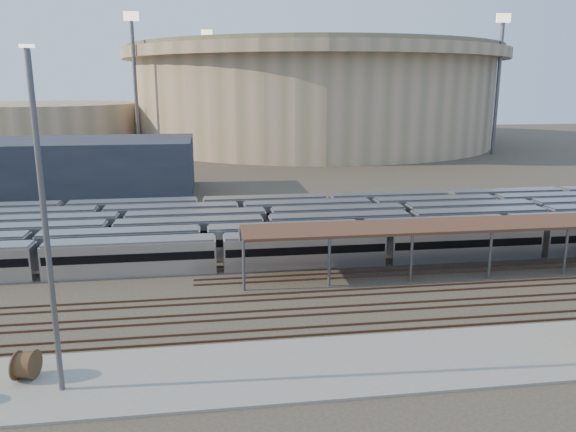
{
  "coord_description": "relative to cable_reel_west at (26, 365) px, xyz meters",
  "views": [
    {
      "loc": [
        -11.15,
        -51.07,
        20.01
      ],
      "look_at": [
        -2.07,
        12.0,
        4.85
      ],
      "focal_mm": 35.0,
      "sensor_mm": 36.0,
      "label": 1
    }
  ],
  "objects": [
    {
      "name": "stadium",
      "position": [
        48.92,
        153.92,
        15.25
      ],
      "size": [
        124.0,
        124.0,
        32.5
      ],
      "color": "tan",
      "rests_on": "ground"
    },
    {
      "name": "service_building",
      "position": [
        -11.08,
        68.92,
        3.78
      ],
      "size": [
        42.0,
        20.0,
        10.0
      ],
      "primitive_type": "cube",
      "color": "#1E232D",
      "rests_on": "ground"
    },
    {
      "name": "floodlight_2",
      "position": [
        93.92,
        113.92,
        19.43
      ],
      "size": [
        4.0,
        1.0,
        38.4
      ],
      "color": "#505055",
      "rests_on": "ground"
    },
    {
      "name": "apron",
      "position": [
        18.92,
        -1.08,
        -1.12
      ],
      "size": [
        50.0,
        9.0,
        0.2
      ],
      "primitive_type": "cube",
      "color": "gray",
      "rests_on": "ground"
    },
    {
      "name": "floodlight_0",
      "position": [
        -6.08,
        123.92,
        19.43
      ],
      "size": [
        4.0,
        1.0,
        38.4
      ],
      "color": "#505055",
      "rests_on": "ground"
    },
    {
      "name": "empty_tracks",
      "position": [
        23.92,
        8.92,
        -1.13
      ],
      "size": [
        170.0,
        9.62,
        0.18
      ],
      "color": "#4C3323",
      "rests_on": "ground"
    },
    {
      "name": "ground",
      "position": [
        23.92,
        13.92,
        -1.22
      ],
      "size": [
        420.0,
        420.0,
        0.0
      ],
      "primitive_type": "plane",
      "color": "#383026",
      "rests_on": "ground"
    },
    {
      "name": "floodlight_3",
      "position": [
        13.92,
        173.92,
        19.43
      ],
      "size": [
        4.0,
        1.0,
        38.4
      ],
      "color": "#505055",
      "rests_on": "ground"
    },
    {
      "name": "yard_light_pole",
      "position": [
        2.7,
        -1.81,
        10.05
      ],
      "size": [
        0.8,
        0.36,
        21.97
      ],
      "color": "#505055",
      "rests_on": "apron"
    },
    {
      "name": "inspection_shed",
      "position": [
        45.92,
        17.92,
        3.77
      ],
      "size": [
        60.3,
        6.0,
        5.3
      ],
      "color": "#505055",
      "rests_on": "ground"
    },
    {
      "name": "subway_trains",
      "position": [
        25.16,
        32.42,
        0.58
      ],
      "size": [
        127.44,
        23.9,
        3.6
      ],
      "color": "#A3A4A8",
      "rests_on": "ground"
    },
    {
      "name": "secondary_arena",
      "position": [
        -36.08,
        143.92,
        5.78
      ],
      "size": [
        56.0,
        56.0,
        14.0
      ],
      "primitive_type": "cylinder",
      "color": "tan",
      "rests_on": "ground"
    },
    {
      "name": "cable_reel_west",
      "position": [
        0.0,
        0.0,
        0.0
      ],
      "size": [
        1.53,
        2.23,
        2.03
      ],
      "primitive_type": "cylinder",
      "rotation": [
        0.0,
        1.57,
        -0.21
      ],
      "color": "brown",
      "rests_on": "apron"
    }
  ]
}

